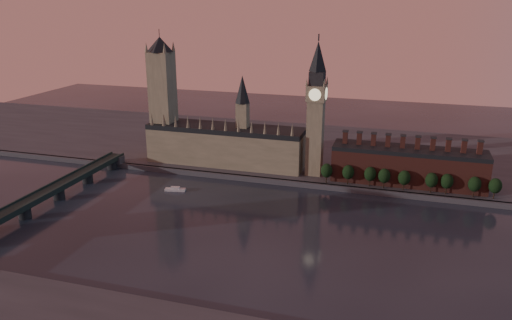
{
  "coord_description": "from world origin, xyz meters",
  "views": [
    {
      "loc": [
        73.3,
        -256.25,
        135.51
      ],
      "look_at": [
        -20.69,
        55.0,
        29.71
      ],
      "focal_mm": 35.0,
      "sensor_mm": 36.0,
      "label": 1
    }
  ],
  "objects_px": {
    "westminster_bridge": "(39,199)",
    "big_ben": "(316,108)",
    "victoria_tower": "(163,94)",
    "river_boat": "(175,189)"
  },
  "relations": [
    {
      "from": "big_ben",
      "to": "river_boat",
      "type": "bearing_deg",
      "value": -149.33
    },
    {
      "from": "victoria_tower",
      "to": "river_boat",
      "type": "distance_m",
      "value": 91.34
    },
    {
      "from": "victoria_tower",
      "to": "river_boat",
      "type": "xyz_separation_m",
      "value": [
        37.03,
        -60.14,
        -57.92
      ]
    },
    {
      "from": "big_ben",
      "to": "westminster_bridge",
      "type": "xyz_separation_m",
      "value": [
        -165.0,
        -112.7,
        -49.39
      ]
    },
    {
      "from": "westminster_bridge",
      "to": "river_boat",
      "type": "distance_m",
      "value": 92.42
    },
    {
      "from": "big_ben",
      "to": "river_boat",
      "type": "relative_size",
      "value": 6.78
    },
    {
      "from": "victoria_tower",
      "to": "westminster_bridge",
      "type": "height_order",
      "value": "victoria_tower"
    },
    {
      "from": "victoria_tower",
      "to": "river_boat",
      "type": "height_order",
      "value": "victoria_tower"
    },
    {
      "from": "westminster_bridge",
      "to": "big_ben",
      "type": "bearing_deg",
      "value": 34.33
    },
    {
      "from": "victoria_tower",
      "to": "westminster_bridge",
      "type": "relative_size",
      "value": 0.54
    }
  ]
}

